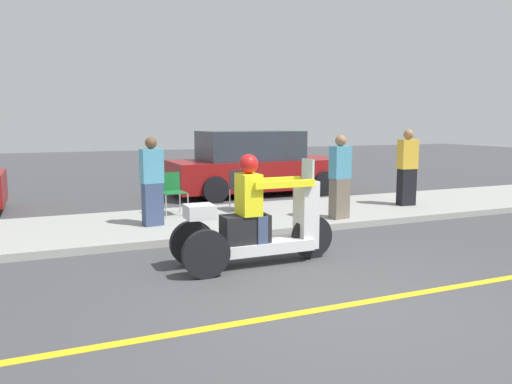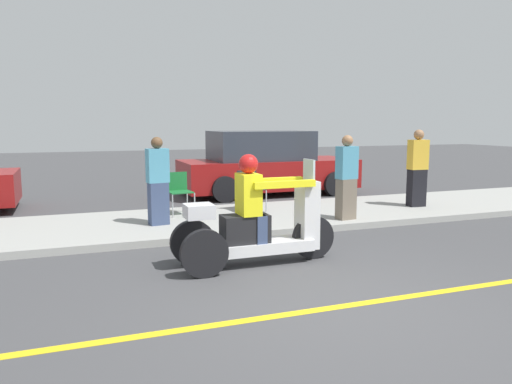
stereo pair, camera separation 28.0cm
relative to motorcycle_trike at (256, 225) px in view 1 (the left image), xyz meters
name	(u,v)px [view 1 (the left image)]	position (x,y,z in m)	size (l,w,h in m)	color
ground_plane	(344,306)	(0.24, -1.79, -0.54)	(60.00, 60.00, 0.00)	#424244
lane_stripe	(324,309)	(0.00, -1.79, -0.54)	(24.00, 0.12, 0.01)	gold
sidewalk_strip	(210,221)	(0.24, 2.81, -0.48)	(28.00, 2.80, 0.12)	#9E9E99
motorcycle_trike	(256,225)	(0.00, 0.00, 0.00)	(2.28, 0.72, 1.51)	black
spectator_end_of_line	(340,179)	(2.48, 1.83, 0.33)	(0.40, 0.28, 1.56)	#726656
spectator_by_tree	(152,183)	(-0.87, 2.57, 0.32)	(0.40, 0.27, 1.55)	#38476B
spectator_mid_group	(407,169)	(4.65, 2.55, 0.37)	(0.41, 0.26, 1.64)	black
folding_chair_curbside	(171,189)	(-0.33, 3.46, 0.08)	(0.51, 0.51, 0.82)	#A5A8AD
folding_chair_set_back	(242,186)	(1.11, 3.33, 0.08)	(0.51, 0.51, 0.82)	#A5A8AD
parked_car_lot_right	(255,165)	(2.59, 6.11, 0.24)	(4.64, 2.02, 1.69)	maroon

